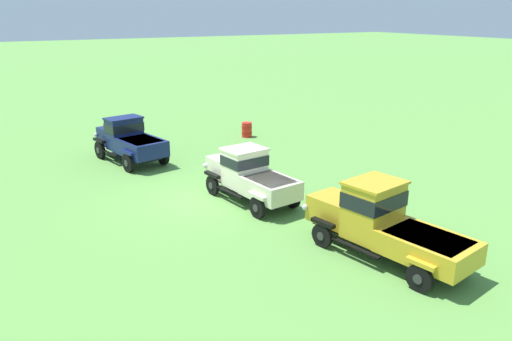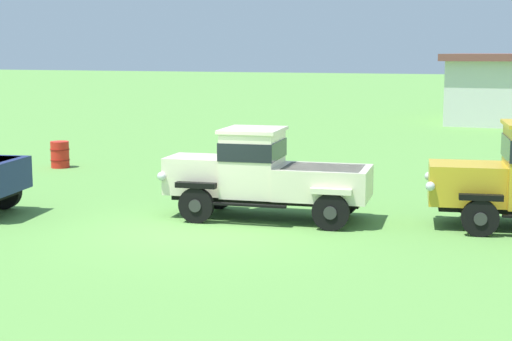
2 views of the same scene
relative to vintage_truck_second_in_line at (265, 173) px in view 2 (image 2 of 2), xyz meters
The scene contains 3 objects.
ground_plane 2.23m from the vintage_truck_second_in_line, 117.69° to the right, with size 240.00×240.00×0.00m, color #5B9342.
vintage_truck_second_in_line is the anchor object (origin of this frame).
oil_drum_beside_row 10.33m from the vintage_truck_second_in_line, 151.71° to the left, with size 0.62×0.62×0.86m.
Camera 2 is at (7.22, -14.51, 3.76)m, focal length 55.00 mm.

